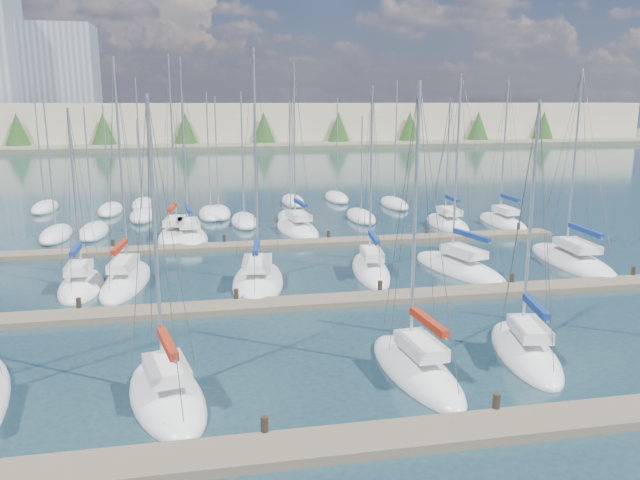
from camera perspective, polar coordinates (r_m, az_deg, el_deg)
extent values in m
plane|color=#213942|center=(76.21, -6.73, 4.50)|extent=(400.00, 400.00, 0.00)
cube|color=#6B5E4C|center=(21.02, 6.66, -17.55)|extent=(44.00, 1.80, 0.35)
cylinder|color=#2D261C|center=(20.98, -5.08, -17.09)|extent=(0.26, 0.26, 1.10)
cylinder|color=#2D261C|center=(23.08, 15.78, -14.62)|extent=(0.26, 0.26, 1.10)
cube|color=#6B5E4C|center=(33.47, -0.67, -5.70)|extent=(44.00, 1.80, 0.35)
cylinder|color=#2D261C|center=(34.35, -21.16, -5.84)|extent=(0.26, 0.26, 1.10)
cylinder|color=#2D261C|center=(33.82, -7.65, -5.35)|extent=(0.26, 0.26, 1.10)
cylinder|color=#2D261C|center=(35.16, 5.51, -4.59)|extent=(0.26, 0.26, 1.10)
cylinder|color=#2D261C|center=(38.17, 17.12, -3.72)|extent=(0.26, 0.26, 1.10)
cylinder|color=#2D261C|center=(42.49, 26.69, -2.88)|extent=(0.26, 0.26, 1.10)
cube|color=#6B5E4C|center=(46.81, -3.80, -0.39)|extent=(44.00, 1.80, 0.35)
cylinder|color=#2D261C|center=(47.70, -18.39, -0.58)|extent=(0.26, 0.26, 1.10)
cylinder|color=#2D261C|center=(47.33, -8.75, -0.18)|extent=(0.26, 0.26, 1.10)
cylinder|color=#2D261C|center=(48.29, 0.77, 0.23)|extent=(0.26, 0.26, 1.10)
cylinder|color=#2D261C|center=(50.52, 9.69, 0.60)|extent=(0.26, 0.26, 1.10)
cylinder|color=#2D261C|center=(53.86, 17.67, 0.93)|extent=(0.26, 0.26, 1.10)
ellipsoid|color=white|center=(37.49, -5.69, -3.90)|extent=(4.16, 8.92, 1.60)
cube|color=maroon|center=(37.49, -5.69, -3.90)|extent=(2.12, 4.30, 0.12)
cube|color=silver|center=(36.73, -5.76, -2.15)|extent=(2.05, 3.20, 0.50)
cylinder|color=#9EA0A5|center=(36.79, -5.89, 7.35)|extent=(0.14, 0.14, 12.47)
cylinder|color=#9EA0A5|center=(35.81, -5.84, -0.80)|extent=(0.60, 3.58, 0.10)
cube|color=navy|center=(35.78, -5.85, -0.61)|extent=(0.76, 3.33, 0.30)
ellipsoid|color=white|center=(41.11, 12.54, -2.66)|extent=(4.80, 9.08, 1.60)
cube|color=black|center=(41.11, 12.54, -2.66)|extent=(2.41, 4.38, 0.12)
cube|color=silver|center=(40.46, 12.99, -1.02)|extent=(2.23, 3.31, 0.50)
cylinder|color=#9EA0A5|center=(40.45, 12.39, 6.71)|extent=(0.14, 0.14, 11.22)
cylinder|color=#9EA0A5|center=(39.70, 13.68, 0.24)|extent=(0.96, 3.55, 0.10)
cube|color=navy|center=(39.68, 13.68, 0.41)|extent=(1.08, 3.32, 0.30)
ellipsoid|color=white|center=(39.76, 4.66, -2.91)|extent=(3.20, 8.21, 1.60)
cube|color=silver|center=(39.05, 4.77, -1.23)|extent=(1.55, 2.93, 0.50)
cylinder|color=#9EA0A5|center=(39.18, 4.69, 6.23)|extent=(0.14, 0.14, 10.47)
cylinder|color=#9EA0A5|center=(38.19, 4.94, 0.07)|extent=(0.54, 3.34, 0.10)
cube|color=navy|center=(38.16, 4.94, 0.24)|extent=(0.70, 3.10, 0.30)
ellipsoid|color=white|center=(45.15, 22.01, -1.92)|extent=(3.68, 10.00, 1.60)
cube|color=silver|center=(44.45, 22.45, -0.45)|extent=(1.89, 3.54, 0.50)
cylinder|color=#9EA0A5|center=(44.72, 22.25, 6.86)|extent=(0.14, 0.14, 11.61)
cylinder|color=#9EA0A5|center=(43.57, 23.07, 0.66)|extent=(0.37, 4.12, 0.10)
cube|color=navy|center=(43.55, 23.09, 0.82)|extent=(0.55, 3.81, 0.30)
ellipsoid|color=white|center=(39.01, -17.28, -3.77)|extent=(3.29, 8.69, 1.60)
cube|color=silver|center=(38.27, -17.54, -2.08)|extent=(1.63, 3.09, 0.50)
cylinder|color=#9EA0A5|center=(38.36, -17.76, 6.70)|extent=(0.14, 0.14, 12.02)
cylinder|color=#9EA0A5|center=(37.38, -17.86, -0.78)|extent=(0.48, 3.55, 0.10)
cube|color=maroon|center=(37.36, -17.87, -0.60)|extent=(0.64, 3.29, 0.30)
ellipsoid|color=white|center=(25.78, 8.76, -11.88)|extent=(2.87, 7.46, 1.60)
cube|color=maroon|center=(25.78, 8.76, -11.88)|extent=(1.47, 3.59, 0.12)
cube|color=silver|center=(24.96, 9.21, -9.49)|extent=(1.46, 2.65, 0.50)
cylinder|color=#9EA0A5|center=(24.41, 8.68, 2.05)|extent=(0.14, 0.14, 10.32)
cylinder|color=#9EA0A5|center=(24.10, 9.88, -7.67)|extent=(0.35, 3.06, 0.10)
cube|color=maroon|center=(24.06, 9.90, -7.40)|extent=(0.53, 2.84, 0.30)
ellipsoid|color=white|center=(57.27, 16.36, 1.43)|extent=(2.61, 8.25, 1.60)
cube|color=black|center=(57.27, 16.36, 1.43)|extent=(1.35, 3.96, 0.12)
cube|color=silver|center=(56.68, 16.62, 2.64)|extent=(1.39, 2.90, 0.50)
cylinder|color=#9EA0A5|center=(56.99, 16.51, 8.33)|extent=(0.14, 0.14, 11.60)
cylinder|color=#9EA0A5|center=(55.94, 16.98, 3.58)|extent=(0.19, 3.44, 0.10)
cube|color=navy|center=(55.92, 16.99, 3.70)|extent=(0.38, 3.17, 0.30)
ellipsoid|color=white|center=(55.64, 11.55, 1.37)|extent=(3.30, 8.11, 1.60)
cube|color=silver|center=(55.04, 11.74, 2.62)|extent=(1.72, 2.87, 0.50)
cylinder|color=#9EA0A5|center=(55.41, 11.60, 7.53)|extent=(0.14, 0.14, 9.77)
cylinder|color=#9EA0A5|center=(54.27, 12.01, 3.59)|extent=(0.31, 3.34, 0.10)
cube|color=navy|center=(54.26, 12.01, 3.72)|extent=(0.49, 3.08, 0.30)
ellipsoid|color=white|center=(50.22, -11.89, 0.15)|extent=(3.52, 8.04, 1.60)
cube|color=silver|center=(49.58, -11.92, 1.52)|extent=(1.80, 2.86, 0.50)
cylinder|color=#9EA0A5|center=(49.81, -12.34, 8.68)|extent=(0.14, 0.14, 12.78)
cylinder|color=#9EA0A5|center=(48.78, -11.92, 2.59)|extent=(0.39, 3.28, 0.10)
cube|color=navy|center=(48.76, -11.92, 2.73)|extent=(0.56, 3.04, 0.30)
ellipsoid|color=white|center=(24.15, -13.82, -13.88)|extent=(3.92, 7.21, 1.60)
cube|color=silver|center=(23.30, -13.85, -11.38)|extent=(1.87, 2.63, 0.50)
cylinder|color=#9EA0A5|center=(22.71, -14.84, 0.33)|extent=(0.14, 0.14, 9.82)
cylinder|color=#9EA0A5|center=(22.40, -13.75, -9.46)|extent=(0.70, 2.82, 0.10)
cube|color=maroon|center=(22.35, -13.77, -9.18)|extent=(0.85, 2.64, 0.30)
ellipsoid|color=white|center=(28.53, 18.22, -9.92)|extent=(3.68, 7.36, 1.60)
cube|color=silver|center=(27.76, 18.62, -7.71)|extent=(1.73, 2.67, 0.50)
cylinder|color=#9EA0A5|center=(27.42, 18.72, 1.96)|extent=(0.14, 0.14, 9.64)
cylinder|color=#9EA0A5|center=(26.91, 19.14, -6.02)|extent=(0.71, 2.91, 0.10)
cube|color=navy|center=(26.88, 19.15, -5.77)|extent=(0.86, 2.72, 0.30)
ellipsoid|color=white|center=(52.32, -2.09, 0.91)|extent=(3.69, 8.85, 1.60)
cube|color=maroon|center=(52.32, -2.09, 0.91)|extent=(1.89, 4.26, 0.12)
cube|color=silver|center=(51.66, -1.98, 2.23)|extent=(1.86, 3.15, 0.50)
cylinder|color=#9EA0A5|center=(52.00, -2.35, 9.04)|extent=(0.14, 0.14, 12.64)
cylinder|color=#9EA0A5|center=(50.83, -1.79, 3.26)|extent=(0.45, 3.61, 0.10)
cube|color=navy|center=(50.81, -1.79, 3.39)|extent=(0.62, 3.34, 0.30)
ellipsoid|color=white|center=(38.81, -20.97, -4.12)|extent=(2.52, 6.38, 1.60)
cube|color=silver|center=(38.17, -21.19, -2.39)|extent=(1.36, 2.24, 0.50)
cylinder|color=#9EA0A5|center=(38.15, -21.52, 4.26)|extent=(0.14, 0.14, 9.20)
cylinder|color=#9EA0A5|center=(37.44, -21.44, -1.03)|extent=(0.14, 2.67, 0.10)
cube|color=navy|center=(37.41, -21.45, -0.85)|extent=(0.34, 2.46, 0.30)
ellipsoid|color=white|center=(51.43, -13.03, 0.38)|extent=(3.52, 8.56, 1.60)
cube|color=black|center=(51.43, -13.03, 0.38)|extent=(1.79, 4.12, 0.12)
cube|color=silver|center=(50.78, -13.17, 1.72)|extent=(1.73, 3.06, 0.50)
cylinder|color=#9EA0A5|center=(51.07, -13.34, 8.89)|extent=(0.14, 0.14, 13.07)
cylinder|color=#9EA0A5|center=(49.95, -13.35, 2.76)|extent=(0.53, 3.48, 0.10)
cube|color=maroon|center=(49.93, -13.36, 2.89)|extent=(0.70, 3.22, 0.30)
cylinder|color=#9EA0A5|center=(66.97, -24.32, 7.96)|extent=(0.12, 0.12, 11.20)
ellipsoid|color=white|center=(67.65, -23.84, 2.69)|extent=(2.20, 6.40, 1.40)
cylinder|color=#9EA0A5|center=(58.91, -9.44, 7.89)|extent=(0.12, 0.12, 10.14)
ellipsoid|color=white|center=(59.64, -9.24, 2.41)|extent=(2.20, 6.40, 1.40)
cylinder|color=#9EA0A5|center=(58.67, -10.17, 8.01)|extent=(0.12, 0.12, 10.49)
ellipsoid|color=white|center=(59.42, -9.95, 2.34)|extent=(2.20, 6.40, 1.40)
cylinder|color=#9EA0A5|center=(67.59, 1.56, 8.61)|extent=(0.12, 0.12, 10.06)
ellipsoid|color=white|center=(68.23, 1.54, 3.85)|extent=(2.20, 6.40, 1.40)
cylinder|color=#9EA0A5|center=(63.35, -18.96, 7.36)|extent=(0.12, 0.12, 9.39)
ellipsoid|color=white|center=(64.00, -18.62, 2.60)|extent=(2.20, 6.40, 1.40)
cylinder|color=#9EA0A5|center=(52.85, -23.49, 6.34)|extent=(0.12, 0.12, 9.85)
ellipsoid|color=white|center=(53.66, -22.97, 0.42)|extent=(2.20, 6.40, 1.40)
cylinder|color=#9EA0A5|center=(53.00, -20.42, 6.30)|extent=(0.12, 0.12, 9.30)
ellipsoid|color=white|center=(53.77, -19.99, 0.69)|extent=(2.20, 6.40, 1.40)
cylinder|color=#9EA0A5|center=(63.90, 6.94, 9.02)|extent=(0.12, 0.12, 11.68)
ellipsoid|color=white|center=(64.63, 6.79, 3.27)|extent=(2.20, 6.40, 1.40)
cylinder|color=#9EA0A5|center=(55.37, -2.76, 7.55)|extent=(0.12, 0.12, 9.76)
ellipsoid|color=white|center=(56.13, -2.70, 1.92)|extent=(2.20, 6.40, 1.40)
cylinder|color=#9EA0A5|center=(65.50, -16.22, 8.82)|extent=(0.12, 0.12, 11.95)
ellipsoid|color=white|center=(66.22, -15.87, 3.10)|extent=(2.20, 6.40, 1.40)
cylinder|color=#9EA0A5|center=(56.49, 3.83, 6.98)|extent=(0.12, 0.12, 8.46)
ellipsoid|color=white|center=(57.17, 3.76, 2.11)|extent=(2.20, 6.40, 1.40)
cylinder|color=#9EA0A5|center=(59.21, -16.20, 6.60)|extent=(0.12, 0.12, 8.12)
ellipsoid|color=white|center=(59.85, -15.93, 2.12)|extent=(2.20, 6.40, 1.40)
cylinder|color=#9EA0A5|center=(65.24, -2.55, 8.43)|extent=(0.12, 0.12, 10.00)
ellipsoid|color=white|center=(65.90, -2.50, 3.53)|extent=(2.20, 6.40, 1.40)
cylinder|color=#9EA0A5|center=(54.53, -7.11, 7.80)|extent=(0.12, 0.12, 10.54)
ellipsoid|color=white|center=(55.34, -6.94, 1.69)|extent=(2.20, 6.40, 1.40)
cube|color=#666B51|center=(165.65, -9.26, 8.97)|extent=(400.00, 60.00, 1.00)
cube|color=beige|center=(156.14, -5.45, 10.51)|extent=(200.00, 12.00, 10.00)
cube|color=slate|center=(183.51, -22.53, 13.07)|extent=(18.00, 15.00, 30.00)
cone|color=#284C1E|center=(153.24, -25.94, 8.90)|extent=(6.00, 6.00, 8.00)
cone|color=#284C1E|center=(149.76, -19.18, 9.41)|extent=(6.00, 6.00, 8.00)
cone|color=#284C1E|center=(148.41, -12.20, 9.79)|extent=(6.00, 6.00, 8.00)
cone|color=#284C1E|center=(149.23, -5.17, 10.04)|extent=(6.00, 6.00, 8.00)
cone|color=#284C1E|center=(152.18, 1.69, 10.13)|extent=(6.00, 6.00, 8.00)
cone|color=#284C1E|center=(157.16, 8.21, 10.09)|extent=(6.00, 6.00, 8.00)
cone|color=#284C1E|center=(163.98, 14.25, 9.94)|extent=(6.00, 6.00, 8.00)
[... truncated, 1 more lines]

